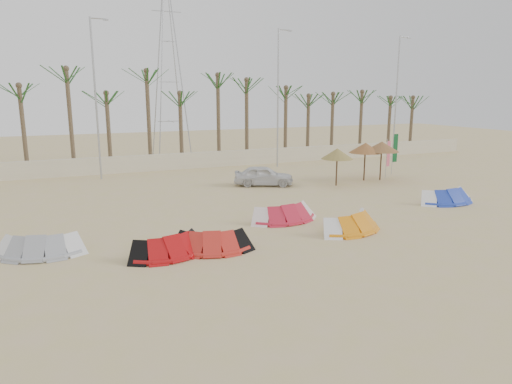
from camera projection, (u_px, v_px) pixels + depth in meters
name	position (u px, v px, depth m)	size (l,w,h in m)	color
ground	(320.00, 257.00, 17.00)	(120.00, 120.00, 0.00)	tan
boundary_wall	(177.00, 161.00, 36.60)	(60.00, 0.30, 1.30)	beige
palm_line	(178.00, 88.00, 36.98)	(52.00, 4.00, 7.70)	brown
lamp_b	(96.00, 97.00, 31.41)	(1.25, 0.14, 11.00)	#A5A8AD
lamp_c	(278.00, 96.00, 36.85)	(1.25, 0.14, 11.00)	#A5A8AD
lamp_d	(397.00, 96.00, 41.51)	(1.25, 0.14, 11.00)	#A5A8AD
pylon	(172.00, 159.00, 42.51)	(3.00, 3.00, 14.00)	#A5A8AD
kite_grey	(39.00, 243.00, 17.32)	(3.50, 2.21, 0.90)	#91949B
kite_red_left	(168.00, 243.00, 17.26)	(3.37, 2.14, 0.90)	#A60B0E
kite_red_mid	(209.00, 239.00, 17.80)	(3.41, 2.25, 0.90)	red
kite_red_right	(282.00, 211.00, 22.00)	(3.53, 1.83, 0.90)	red
kite_orange	(348.00, 220.00, 20.39)	(3.71, 2.38, 0.90)	orange
kite_blue	(444.00, 194.00, 25.63)	(3.52, 1.58, 0.90)	#203AB3
parasol_left	(337.00, 154.00, 29.82)	(2.09, 2.09, 2.48)	#4C331E
parasol_mid	(365.00, 148.00, 31.61)	(2.26, 2.26, 2.65)	#4C331E
parasol_right	(382.00, 147.00, 31.70)	(2.41, 2.41, 2.72)	#4C331E
flag_pink	(389.00, 155.00, 32.74)	(0.44, 0.15, 2.80)	#A5A8AD
flag_green	(395.00, 149.00, 34.06)	(0.45, 0.04, 3.22)	#A5A8AD
car	(264.00, 176.00, 30.16)	(1.56, 3.88, 1.32)	silver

